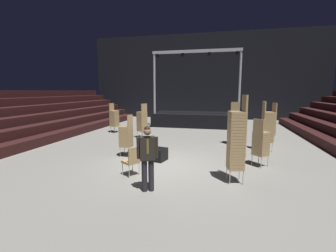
# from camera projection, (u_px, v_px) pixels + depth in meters

# --- Properties ---
(ground_plane) EXTENTS (22.00, 30.00, 0.10)m
(ground_plane) POSITION_uv_depth(u_px,v_px,m) (165.00, 167.00, 8.44)
(ground_plane) COLOR gray
(arena_end_wall) EXTENTS (22.00, 0.30, 8.00)m
(arena_end_wall) POSITION_uv_depth(u_px,v_px,m) (203.00, 77.00, 22.26)
(arena_end_wall) COLOR black
(arena_end_wall) RESTS_ON ground_plane
(stage_riser) EXTENTS (6.48, 2.95, 5.45)m
(stage_riser) POSITION_uv_depth(u_px,v_px,m) (197.00, 118.00, 17.85)
(stage_riser) COLOR black
(stage_riser) RESTS_ON ground_plane
(man_with_tie) EXTENTS (0.56, 0.37, 1.77)m
(man_with_tie) POSITION_uv_depth(u_px,v_px,m) (148.00, 155.00, 6.14)
(man_with_tie) COLOR black
(man_with_tie) RESTS_ON ground_plane
(chair_stack_front_left) EXTENTS (0.60, 0.60, 1.96)m
(chair_stack_front_left) POSITION_uv_depth(u_px,v_px,m) (142.00, 121.00, 13.16)
(chair_stack_front_left) COLOR #B2B5BA
(chair_stack_front_left) RESTS_ON ground_plane
(chair_stack_front_right) EXTENTS (0.49, 0.49, 2.22)m
(chair_stack_front_right) POSITION_uv_depth(u_px,v_px,m) (267.00, 126.00, 10.30)
(chair_stack_front_right) COLOR #B2B5BA
(chair_stack_front_right) RESTS_ON ground_plane
(chair_stack_mid_left) EXTENTS (0.46, 0.46, 1.71)m
(chair_stack_mid_left) POSITION_uv_depth(u_px,v_px,m) (126.00, 136.00, 9.49)
(chair_stack_mid_left) COLOR #B2B5BA
(chair_stack_mid_left) RESTS_ON ground_plane
(chair_stack_mid_right) EXTENTS (0.54, 0.54, 1.88)m
(chair_stack_mid_right) POSITION_uv_depth(u_px,v_px,m) (114.00, 118.00, 14.91)
(chair_stack_mid_right) COLOR #B2B5BA
(chair_stack_mid_right) RESTS_ON ground_plane
(chair_stack_mid_centre) EXTENTS (0.62, 0.62, 1.71)m
(chair_stack_mid_centre) POSITION_uv_depth(u_px,v_px,m) (261.00, 143.00, 8.23)
(chair_stack_mid_centre) COLOR #B2B5BA
(chair_stack_mid_centre) RESTS_ON ground_plane
(chair_stack_rear_left) EXTENTS (0.53, 0.53, 2.56)m
(chair_stack_rear_left) POSITION_uv_depth(u_px,v_px,m) (236.00, 140.00, 6.71)
(chair_stack_rear_left) COLOR #B2B5BA
(chair_stack_rear_left) RESTS_ON ground_plane
(chair_stack_rear_right) EXTENTS (0.56, 0.56, 2.05)m
(chair_stack_rear_right) POSITION_uv_depth(u_px,v_px,m) (270.00, 123.00, 12.08)
(chair_stack_rear_right) COLOR #B2B5BA
(chair_stack_rear_right) RESTS_ON ground_plane
(chair_stack_rear_centre) EXTENTS (0.55, 0.55, 2.14)m
(chair_stack_rear_centre) POSITION_uv_depth(u_px,v_px,m) (235.00, 124.00, 11.52)
(chair_stack_rear_centre) COLOR #B2B5BA
(chair_stack_rear_centre) RESTS_ON ground_plane
(equipment_road_case) EXTENTS (1.02, 0.80, 0.47)m
(equipment_road_case) POSITION_uv_depth(u_px,v_px,m) (155.00, 154.00, 9.09)
(equipment_road_case) COLOR black
(equipment_road_case) RESTS_ON ground_plane
(loose_chair_near_man) EXTENTS (0.61, 0.61, 0.95)m
(loose_chair_near_man) POSITION_uv_depth(u_px,v_px,m) (132.00, 159.00, 7.34)
(loose_chair_near_man) COLOR #B2B5BA
(loose_chair_near_man) RESTS_ON ground_plane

